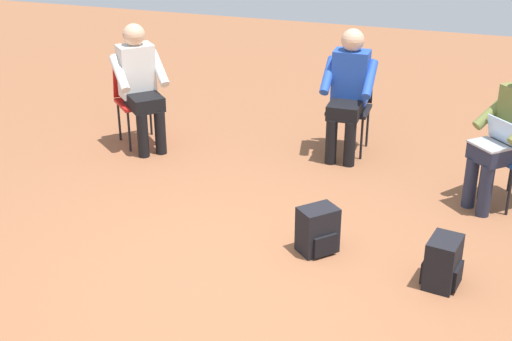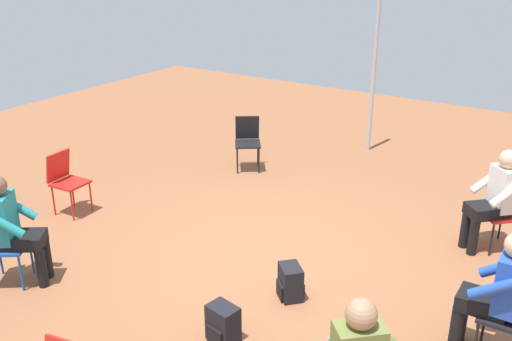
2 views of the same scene
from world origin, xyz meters
name	(u,v)px [view 1 (image 1 of 2)]	position (x,y,z in m)	size (l,w,h in m)	color
ground_plane	(233,287)	(0.00, 0.00, 0.00)	(16.28, 16.28, 0.00)	brown
chair_southeast	(136,95)	(1.85, -2.26, 0.50)	(0.58, 0.58, 0.85)	red
chair_south	(351,102)	(-0.26, -2.74, 0.50)	(0.40, 0.44, 0.85)	black
person_with_laptop	(510,129)	(-1.73, -1.89, 0.69)	(0.64, 0.64, 1.24)	#23283D
person_in_blue	(348,87)	(-0.26, -2.57, 0.69)	(0.49, 0.52, 1.24)	black
person_in_white	(140,81)	(1.74, -2.14, 0.69)	(0.63, 0.63, 1.24)	black
backpack_near_laptop_user	(317,232)	(-0.43, -0.66, 0.16)	(0.34, 0.34, 0.36)	black
backpack_by_empty_chair	(443,265)	(-1.37, -0.49, 0.16)	(0.28, 0.31, 0.36)	black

